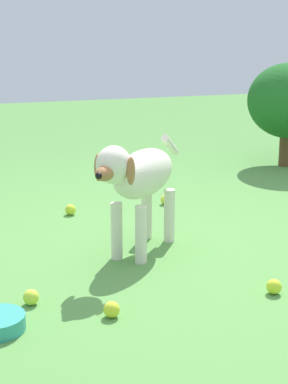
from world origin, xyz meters
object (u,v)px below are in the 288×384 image
(tennis_ball_0, at_px, (31,297))
(tennis_ball_1, at_px, (112,309))
(dog, at_px, (139,177))
(tennis_ball_2, at_px, (274,287))
(tennis_ball_3, at_px, (71,210))
(tennis_ball_4, at_px, (166,200))

(tennis_ball_0, relative_size, tennis_ball_1, 1.00)
(dog, xyz_separation_m, tennis_ball_2, (-0.67, -0.37, -0.36))
(tennis_ball_0, xyz_separation_m, tennis_ball_3, (1.19, -0.45, 0.00))
(dog, height_order, tennis_ball_4, dog)
(dog, distance_m, tennis_ball_3, 0.87)
(tennis_ball_3, bearing_deg, tennis_ball_0, 159.07)
(tennis_ball_3, relative_size, tennis_ball_4, 1.00)
(tennis_ball_0, distance_m, tennis_ball_2, 1.03)
(dog, bearing_deg, tennis_ball_3, -121.53)
(dog, bearing_deg, tennis_ball_2, 74.70)
(tennis_ball_4, bearing_deg, tennis_ball_1, 150.28)
(tennis_ball_0, bearing_deg, dog, -56.43)
(tennis_ball_2, height_order, tennis_ball_3, same)
(tennis_ball_4, bearing_deg, dog, 149.37)
(dog, relative_size, tennis_ball_1, 10.16)
(tennis_ball_3, xyz_separation_m, tennis_ball_4, (0.01, -0.64, 0.00))
(tennis_ball_1, distance_m, tennis_ball_3, 1.43)
(dog, relative_size, tennis_ball_4, 10.16)
(dog, height_order, tennis_ball_2, dog)
(tennis_ball_2, xyz_separation_m, tennis_ball_4, (1.45, -0.09, 0.00))
(dog, xyz_separation_m, tennis_ball_1, (-0.64, 0.35, -0.36))
(dog, distance_m, tennis_ball_1, 0.82)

